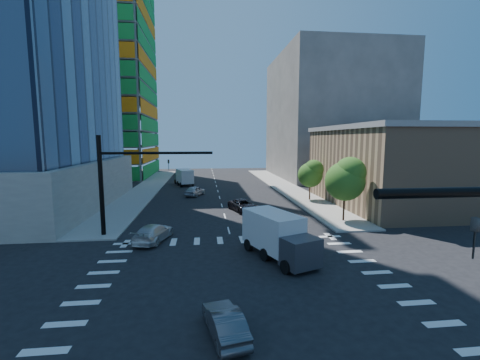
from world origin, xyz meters
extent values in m
plane|color=black|center=(0.00, 0.00, 0.00)|extent=(160.00, 160.00, 0.00)
cube|color=silver|center=(0.00, 0.00, 0.01)|extent=(20.00, 20.00, 0.01)
cube|color=gray|center=(12.50, 40.00, 0.07)|extent=(5.00, 60.00, 0.15)
cube|color=gray|center=(-12.50, 40.00, 0.07)|extent=(5.00, 60.00, 0.15)
cube|color=green|center=(-14.90, 62.00, 24.50)|extent=(0.12, 24.00, 49.00)
cube|color=orange|center=(-27.50, 49.40, 24.50)|extent=(24.00, 0.12, 49.00)
cube|color=#9B785A|center=(25.00, 22.00, 5.00)|extent=(20.00, 22.00, 10.00)
cube|color=slate|center=(25.00, 22.00, 10.30)|extent=(20.50, 22.50, 0.60)
cube|color=#5C5653|center=(27.00, 55.00, 14.00)|extent=(24.00, 30.00, 28.00)
imported|color=black|center=(4.00, -11.50, 6.45)|extent=(0.16, 0.20, 1.00)
cylinder|color=black|center=(-11.50, 11.50, 4.65)|extent=(0.40, 0.40, 9.00)
cylinder|color=black|center=(-6.50, 11.50, 7.55)|extent=(10.00, 0.24, 0.24)
imported|color=black|center=(-5.50, 11.50, 6.45)|extent=(0.16, 0.20, 1.00)
cylinder|color=#382316|center=(12.50, 14.00, 1.29)|extent=(0.20, 0.20, 2.27)
sphere|color=#1D4A13|center=(12.50, 14.00, 4.38)|extent=(4.16, 4.16, 4.16)
sphere|color=#477D29|center=(12.90, 13.70, 5.35)|extent=(3.25, 3.25, 3.25)
cylinder|color=#382316|center=(12.80, 26.00, 1.11)|extent=(0.20, 0.20, 1.92)
sphere|color=#1D4A13|center=(12.80, 26.00, 3.72)|extent=(3.52, 3.52, 3.52)
sphere|color=#477D29|center=(13.20, 25.70, 4.55)|extent=(2.75, 2.75, 2.75)
imported|color=black|center=(2.41, 20.21, 0.71)|extent=(3.79, 5.59, 1.42)
imported|color=silver|center=(-6.74, 9.46, 0.75)|extent=(3.41, 5.52, 1.49)
imported|color=#B9BAC1|center=(-3.74, 31.96, 0.78)|extent=(3.52, 4.92, 1.56)
imported|color=#4D4D52|center=(-1.47, -4.73, 0.64)|extent=(2.11, 4.06, 1.27)
cube|color=silver|center=(3.18, 4.09, 1.95)|extent=(4.16, 5.68, 2.67)
cube|color=#3A3A41|center=(3.18, 4.09, 1.28)|extent=(2.87, 2.58, 1.95)
cube|color=silver|center=(-6.25, 44.19, 1.84)|extent=(3.63, 5.31, 2.52)
cube|color=#3A3A41|center=(-6.25, 44.19, 1.21)|extent=(2.64, 2.31, 1.84)
camera|label=1|loc=(-2.30, -18.15, 8.75)|focal=24.00mm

